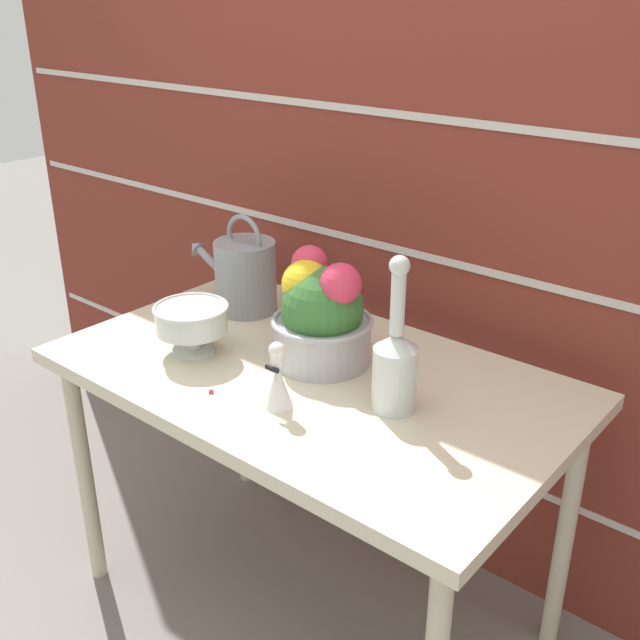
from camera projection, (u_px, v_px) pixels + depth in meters
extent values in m
plane|color=gray|center=(312.00, 605.00, 2.09)|extent=(12.00, 12.00, 0.00)
cube|color=maroon|center=(426.00, 185.00, 1.97)|extent=(3.60, 0.08, 2.20)
cube|color=beige|center=(404.00, 436.00, 2.25)|extent=(3.53, 0.00, 0.02)
cube|color=beige|center=(414.00, 254.00, 2.02)|extent=(3.53, 0.00, 0.02)
cube|color=beige|center=(421.00, 117.00, 1.87)|extent=(3.53, 0.00, 0.02)
cube|color=beige|center=(310.00, 377.00, 1.79)|extent=(1.24, 0.73, 0.04)
cylinder|color=beige|center=(85.00, 474.00, 2.06)|extent=(0.04, 0.04, 0.70)
cylinder|color=beige|center=(243.00, 390.00, 2.49)|extent=(0.04, 0.04, 0.70)
cylinder|color=beige|center=(565.00, 534.00, 1.83)|extent=(0.04, 0.04, 0.70)
cylinder|color=gray|center=(246.00, 276.00, 2.08)|extent=(0.17, 0.17, 0.20)
cylinder|color=gray|center=(212.00, 262.00, 2.16)|extent=(0.14, 0.02, 0.09)
cone|color=gray|center=(195.00, 247.00, 2.18)|extent=(0.05, 0.05, 0.06)
torus|color=gray|center=(244.00, 237.00, 2.03)|extent=(0.13, 0.01, 0.13)
cylinder|color=silver|center=(194.00, 350.00, 1.87)|extent=(0.11, 0.11, 0.01)
cylinder|color=silver|center=(193.00, 339.00, 1.86)|extent=(0.04, 0.04, 0.05)
sphere|color=silver|center=(193.00, 338.00, 1.86)|extent=(0.04, 0.04, 0.04)
cylinder|color=silver|center=(192.00, 319.00, 1.84)|extent=(0.18, 0.18, 0.06)
torus|color=silver|center=(191.00, 308.00, 1.83)|extent=(0.19, 0.19, 0.01)
cylinder|color=#ADADB2|center=(322.00, 341.00, 1.81)|extent=(0.23, 0.23, 0.11)
torus|color=#ADADB2|center=(322.00, 321.00, 1.79)|extent=(0.25, 0.25, 0.01)
sphere|color=#387033|center=(322.00, 307.00, 1.77)|extent=(0.20, 0.20, 0.20)
sphere|color=yellow|center=(306.00, 284.00, 1.77)|extent=(0.12, 0.12, 0.12)
sphere|color=#E03856|center=(310.00, 263.00, 1.80)|extent=(0.09, 0.09, 0.09)
sphere|color=#E03856|center=(340.00, 284.00, 1.70)|extent=(0.10, 0.10, 0.10)
cylinder|color=silver|center=(394.00, 379.00, 1.60)|extent=(0.10, 0.10, 0.14)
cone|color=silver|center=(396.00, 341.00, 1.56)|extent=(0.10, 0.10, 0.03)
cylinder|color=silver|center=(398.00, 304.00, 1.53)|extent=(0.03, 0.03, 0.14)
sphere|color=silver|center=(400.00, 266.00, 1.49)|extent=(0.04, 0.04, 0.04)
cone|color=white|center=(278.00, 386.00, 1.61)|extent=(0.07, 0.07, 0.10)
cylinder|color=white|center=(277.00, 357.00, 1.59)|extent=(0.03, 0.03, 0.04)
sphere|color=white|center=(277.00, 350.00, 1.58)|extent=(0.04, 0.04, 0.04)
cube|color=black|center=(272.00, 369.00, 1.58)|extent=(0.04, 0.01, 0.01)
sphere|color=#E03856|center=(211.00, 392.00, 1.69)|extent=(0.01, 0.01, 0.01)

